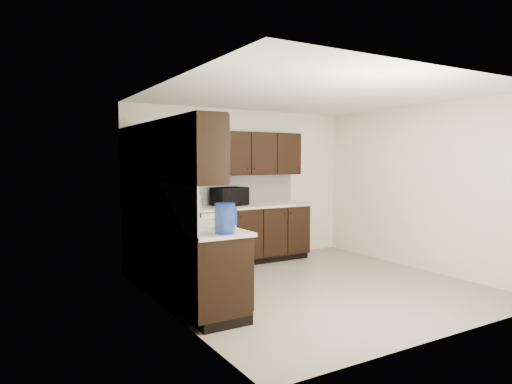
% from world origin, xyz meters
% --- Properties ---
extents(floor, '(4.00, 4.00, 0.00)m').
position_xyz_m(floor, '(0.00, 0.00, 0.00)').
color(floor, gray).
rests_on(floor, ground).
extents(ceiling, '(4.00, 4.00, 0.00)m').
position_xyz_m(ceiling, '(0.00, 0.00, 2.50)').
color(ceiling, white).
rests_on(ceiling, wall_back).
extents(wall_back, '(4.00, 0.02, 2.50)m').
position_xyz_m(wall_back, '(0.00, 2.00, 1.25)').
color(wall_back, beige).
rests_on(wall_back, floor).
extents(wall_left, '(0.02, 4.00, 2.50)m').
position_xyz_m(wall_left, '(-2.00, 0.00, 1.25)').
color(wall_left, beige).
rests_on(wall_left, floor).
extents(wall_right, '(0.02, 4.00, 2.50)m').
position_xyz_m(wall_right, '(2.00, 0.00, 1.25)').
color(wall_right, beige).
rests_on(wall_right, floor).
extents(wall_front, '(4.00, 0.02, 2.50)m').
position_xyz_m(wall_front, '(0.00, -2.00, 1.25)').
color(wall_front, beige).
rests_on(wall_front, floor).
extents(lower_cabinets, '(3.00, 2.80, 0.90)m').
position_xyz_m(lower_cabinets, '(-1.01, 1.11, 0.41)').
color(lower_cabinets, black).
rests_on(lower_cabinets, floor).
extents(countertop, '(3.03, 2.83, 0.04)m').
position_xyz_m(countertop, '(-1.01, 1.11, 0.92)').
color(countertop, beige).
rests_on(countertop, lower_cabinets).
extents(backsplash, '(3.00, 2.80, 0.48)m').
position_xyz_m(backsplash, '(-1.22, 1.32, 1.18)').
color(backsplash, silver).
rests_on(backsplash, countertop).
extents(upper_cabinets, '(3.00, 2.80, 0.70)m').
position_xyz_m(upper_cabinets, '(-1.10, 1.20, 1.77)').
color(upper_cabinets, black).
rests_on(upper_cabinets, wall_back).
extents(dishwasher, '(0.58, 0.04, 0.78)m').
position_xyz_m(dishwasher, '(-0.70, 1.41, 0.55)').
color(dishwasher, beige).
rests_on(dishwasher, lower_cabinets).
extents(sink, '(0.54, 0.82, 0.42)m').
position_xyz_m(sink, '(-1.68, -0.01, 0.88)').
color(sink, beige).
rests_on(sink, countertop).
extents(microwave, '(0.59, 0.45, 0.29)m').
position_xyz_m(microwave, '(-0.35, 1.74, 1.09)').
color(microwave, black).
rests_on(microwave, countertop).
extents(soap_bottle_a, '(0.09, 0.10, 0.17)m').
position_xyz_m(soap_bottle_a, '(-1.56, -0.50, 1.03)').
color(soap_bottle_a, gray).
rests_on(soap_bottle_a, countertop).
extents(soap_bottle_b, '(0.11, 0.11, 0.25)m').
position_xyz_m(soap_bottle_b, '(-1.82, 0.98, 1.07)').
color(soap_bottle_b, gray).
rests_on(soap_bottle_b, countertop).
extents(toaster_oven, '(0.38, 0.34, 0.20)m').
position_xyz_m(toaster_oven, '(-1.01, 1.72, 1.04)').
color(toaster_oven, '#BABABC').
rests_on(toaster_oven, countertop).
extents(storage_bin, '(0.54, 0.46, 0.18)m').
position_xyz_m(storage_bin, '(-1.65, 1.35, 1.03)').
color(storage_bin, silver).
rests_on(storage_bin, countertop).
extents(blue_pitcher, '(0.25, 0.25, 0.30)m').
position_xyz_m(blue_pitcher, '(-1.67, -0.70, 1.09)').
color(blue_pitcher, navy).
rests_on(blue_pitcher, countertop).
extents(teal_tumbler, '(0.09, 0.09, 0.18)m').
position_xyz_m(teal_tumbler, '(-1.50, 0.95, 1.03)').
color(teal_tumbler, '#0D968F').
rests_on(teal_tumbler, countertop).
extents(paper_towel_roll, '(0.18, 0.18, 0.32)m').
position_xyz_m(paper_towel_roll, '(-1.57, 0.59, 1.10)').
color(paper_towel_roll, white).
rests_on(paper_towel_roll, countertop).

